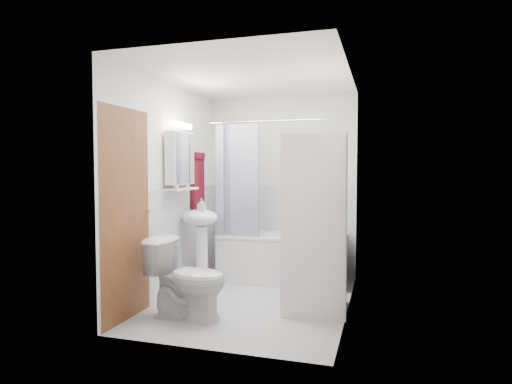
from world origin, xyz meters
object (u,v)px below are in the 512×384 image
(bathtub, at_px, (283,255))
(sink, at_px, (201,230))
(washer_dryer, at_px, (315,223))
(toilet, at_px, (188,279))

(bathtub, distance_m, sink, 1.12)
(sink, bearing_deg, bathtub, 34.97)
(sink, distance_m, washer_dryer, 1.49)
(bathtub, xyz_separation_m, sink, (-0.87, -0.61, 0.37))
(washer_dryer, relative_size, toilet, 2.29)
(sink, xyz_separation_m, toilet, (0.30, -0.99, -0.33))
(bathtub, relative_size, sink, 1.51)
(washer_dryer, height_order, toilet, washer_dryer)
(washer_dryer, bearing_deg, sink, 160.02)
(bathtub, relative_size, washer_dryer, 0.89)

